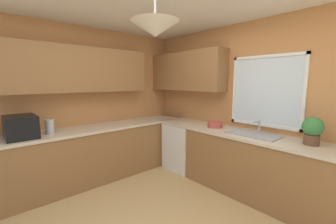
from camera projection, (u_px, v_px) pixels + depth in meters
The scene contains 9 objects.
room_shell at pixel (148, 67), 2.97m from camera, with size 4.23×3.85×2.57m.
counter_run_left at pixel (90, 154), 3.46m from camera, with size 0.65×3.46×0.88m.
counter_run_back at pixel (251, 165), 3.04m from camera, with size 3.32×0.65×0.88m.
dishwasher at pixel (184, 146), 3.98m from camera, with size 0.60×0.60×0.84m, color white.
microwave at pixel (21, 127), 2.80m from camera, with size 0.48×0.36×0.29m, color black.
kettle at pixel (50, 127), 3.01m from camera, with size 0.12×0.12×0.20m, color #B7B7BC.
sink_assembly at pixel (254, 134), 2.97m from camera, with size 0.68×0.40×0.19m.
potted_plant at pixel (312, 129), 2.47m from camera, with size 0.23×0.23×0.33m.
bowl at pixel (215, 124), 3.44m from camera, with size 0.24×0.24×0.09m, color #B74C42.
Camera 1 is at (1.59, -1.25, 1.62)m, focal length 22.82 mm.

